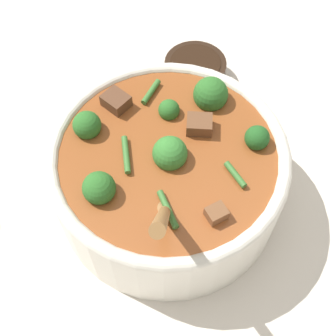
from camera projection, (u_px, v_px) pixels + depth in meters
name	position (u px, v px, depth m)	size (l,w,h in m)	color
ground_plane	(168.00, 196.00, 0.61)	(4.00, 4.00, 0.00)	silver
stew_bowl	(168.00, 171.00, 0.56)	(0.30, 0.28, 0.25)	white
condiment_bowl	(195.00, 70.00, 0.71)	(0.09, 0.09, 0.04)	black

